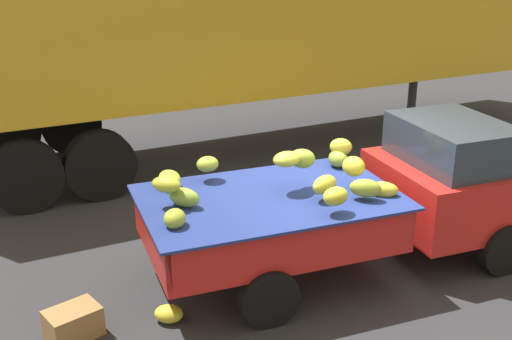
{
  "coord_description": "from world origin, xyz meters",
  "views": [
    {
      "loc": [
        -3.73,
        -5.88,
        3.84
      ],
      "look_at": [
        -1.0,
        0.06,
        1.35
      ],
      "focal_mm": 43.78,
      "sensor_mm": 36.0,
      "label": 1
    }
  ],
  "objects_px": {
    "produce_crate": "(73,323)",
    "fallen_banana_bunch_near_tailgate": "(169,314)",
    "pickup_truck": "(420,188)",
    "semi_trailer": "(272,10)"
  },
  "relations": [
    {
      "from": "fallen_banana_bunch_near_tailgate",
      "to": "produce_crate",
      "type": "bearing_deg",
      "value": 170.97
    },
    {
      "from": "fallen_banana_bunch_near_tailgate",
      "to": "produce_crate",
      "type": "distance_m",
      "value": 0.96
    },
    {
      "from": "produce_crate",
      "to": "fallen_banana_bunch_near_tailgate",
      "type": "bearing_deg",
      "value": -9.03
    },
    {
      "from": "pickup_truck",
      "to": "produce_crate",
      "type": "bearing_deg",
      "value": -175.78
    },
    {
      "from": "semi_trailer",
      "to": "fallen_banana_bunch_near_tailgate",
      "type": "height_order",
      "value": "semi_trailer"
    },
    {
      "from": "pickup_truck",
      "to": "fallen_banana_bunch_near_tailgate",
      "type": "distance_m",
      "value": 3.41
    },
    {
      "from": "pickup_truck",
      "to": "fallen_banana_bunch_near_tailgate",
      "type": "relative_size",
      "value": 16.84
    },
    {
      "from": "fallen_banana_bunch_near_tailgate",
      "to": "semi_trailer",
      "type": "bearing_deg",
      "value": 53.71
    },
    {
      "from": "pickup_truck",
      "to": "produce_crate",
      "type": "relative_size",
      "value": 9.96
    },
    {
      "from": "fallen_banana_bunch_near_tailgate",
      "to": "produce_crate",
      "type": "height_order",
      "value": "produce_crate"
    }
  ]
}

